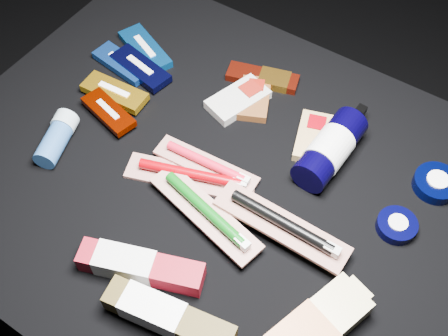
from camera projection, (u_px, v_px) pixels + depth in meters
The scene contains 22 objects.
ground at pixel (216, 271), 1.31m from camera, with size 3.00×3.00×0.00m, color black.
cloth_table at pixel (215, 230), 1.15m from camera, with size 0.98×0.78×0.40m, color black.
luna_bar_0 at pixel (145, 49), 1.15m from camera, with size 0.15×0.10×0.02m.
luna_bar_1 at pixel (122, 63), 1.12m from camera, with size 0.13×0.06×0.02m.
luna_bar_2 at pixel (140, 68), 1.11m from camera, with size 0.14×0.07×0.02m.
luna_bar_3 at pixel (115, 92), 1.07m from camera, with size 0.13×0.06×0.02m.
luna_bar_4 at pixel (109, 112), 1.04m from camera, with size 0.12×0.07×0.02m.
clif_bar_0 at pixel (255, 97), 1.08m from camera, with size 0.09×0.12×0.02m.
clif_bar_1 at pixel (240, 98), 1.07m from camera, with size 0.10×0.13×0.02m.
clif_bar_2 at pixel (314, 136), 1.02m from camera, with size 0.09×0.12×0.02m.
power_bar at pixel (266, 78), 1.10m from camera, with size 0.15×0.08×0.02m.
lotion_bottle at pixel (330, 149), 0.97m from camera, with size 0.07×0.21×0.07m.
cream_tin_upper at pixel (436, 183), 0.96m from camera, with size 0.08×0.08×0.02m.
cream_tin_lower at pixel (397, 225), 0.91m from camera, with size 0.07×0.07×0.02m.
bodywash_bottle at pixel (309, 333), 0.80m from camera, with size 0.12×0.21×0.04m.
deodorant_stick at pixel (57, 138), 1.00m from camera, with size 0.07×0.11×0.04m.
toothbrush_pack_0 at pixel (192, 176), 0.97m from camera, with size 0.23×0.13×0.03m.
toothbrush_pack_1 at pixel (207, 164), 0.98m from camera, with size 0.20×0.06×0.02m.
toothbrush_pack_2 at pixel (206, 212), 0.91m from camera, with size 0.23×0.10×0.02m.
toothbrush_pack_3 at pixel (283, 225), 0.89m from camera, with size 0.23×0.06×0.03m.
toothpaste_carton_red at pixel (135, 266), 0.86m from camera, with size 0.20×0.11×0.04m.
toothpaste_carton_green at pixel (163, 315), 0.81m from camera, with size 0.20×0.08×0.04m.
Camera 1 is at (0.32, -0.45, 1.21)m, focal length 45.00 mm.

